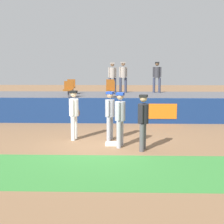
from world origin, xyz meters
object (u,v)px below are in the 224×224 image
at_px(player_fielder_home, 74,112).
at_px(spectator_casual, 123,75).
at_px(seat_back_left, 71,86).
at_px(spectator_capped, 157,75).
at_px(seat_front_left, 69,88).
at_px(player_umpire, 143,118).
at_px(player_runner_visitor, 110,112).
at_px(player_coach_visitor, 120,116).
at_px(spectator_hooded, 112,75).
at_px(first_base, 111,144).
at_px(seat_back_center, 110,86).
at_px(seat_front_center, 111,89).

height_order(player_fielder_home, spectator_casual, spectator_casual).
distance_m(seat_back_left, spectator_capped, 5.12).
bearing_deg(seat_front_left, spectator_capped, 30.09).
bearing_deg(spectator_casual, player_umpire, 76.78).
relative_size(player_runner_visitor, player_umpire, 0.98).
bearing_deg(spectator_capped, seat_back_left, 21.17).
height_order(player_coach_visitor, spectator_hooded, spectator_hooded).
bearing_deg(seat_back_left, spectator_capped, 11.35).
distance_m(player_runner_visitor, spectator_hooded, 7.64).
xyz_separation_m(player_coach_visitor, spectator_hooded, (-0.49, 8.51, 1.02)).
height_order(player_umpire, spectator_hooded, spectator_hooded).
relative_size(first_base, seat_back_center, 0.48).
relative_size(player_fielder_home, spectator_casual, 0.99).
distance_m(seat_back_center, spectator_hooded, 1.15).
distance_m(seat_back_center, seat_front_center, 1.80).
relative_size(seat_back_center, spectator_hooded, 0.47).
bearing_deg(player_runner_visitor, spectator_hooded, -164.78).
bearing_deg(spectator_capped, seat_front_center, 56.19).
distance_m(player_coach_visitor, spectator_hooded, 8.58).
distance_m(seat_back_left, spectator_casual, 3.20).
xyz_separation_m(player_umpire, seat_back_center, (-1.32, 7.92, 0.47)).
height_order(player_runner_visitor, seat_front_left, seat_front_left).
xyz_separation_m(player_umpire, spectator_capped, (1.42, 8.92, 1.06)).
bearing_deg(player_runner_visitor, seat_back_left, -145.21).
distance_m(player_fielder_home, spectator_hooded, 7.68).
bearing_deg(first_base, player_fielder_home, 151.51).
bearing_deg(seat_front_center, seat_front_left, 179.99).
bearing_deg(player_runner_visitor, player_fielder_home, -77.94).
height_order(player_umpire, seat_front_center, seat_front_center).
relative_size(player_runner_visitor, spectator_casual, 0.98).
height_order(seat_back_left, seat_front_center, same).
bearing_deg(first_base, seat_back_center, 92.19).
relative_size(player_umpire, seat_back_left, 2.16).
height_order(player_umpire, seat_front_left, seat_front_left).
relative_size(player_runner_visitor, seat_front_left, 2.13).
distance_m(seat_front_left, seat_back_center, 2.75).
bearing_deg(spectator_hooded, seat_front_left, 40.54).
relative_size(player_fielder_home, player_umpire, 1.00).
bearing_deg(player_coach_visitor, player_runner_visitor, -144.08).
relative_size(first_base, player_runner_visitor, 0.22).
relative_size(player_coach_visitor, player_umpire, 1.01).
distance_m(spectator_hooded, spectator_casual, 0.65).
relative_size(player_coach_visitor, spectator_casual, 1.01).
xyz_separation_m(seat_front_left, spectator_capped, (4.83, 2.80, 0.59)).
height_order(player_fielder_home, player_runner_visitor, player_fielder_home).
height_order(player_coach_visitor, spectator_capped, spectator_capped).
xyz_separation_m(seat_front_center, spectator_capped, (2.67, 2.80, 0.59)).
bearing_deg(player_umpire, first_base, -107.20).
relative_size(player_coach_visitor, seat_back_center, 2.19).
bearing_deg(seat_back_center, first_base, -87.81).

